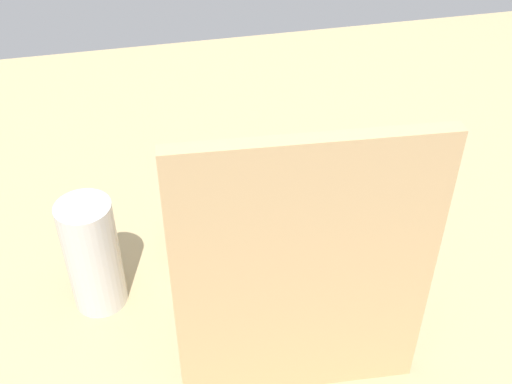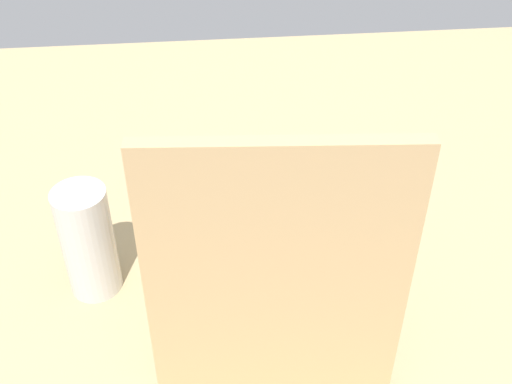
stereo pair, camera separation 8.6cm
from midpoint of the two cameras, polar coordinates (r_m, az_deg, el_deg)
The scene contains 8 objects.
ground_plane at distance 102.15cm, azimuth -1.46°, elevation -4.33°, with size 180.00×140.00×3.00cm, color #9E8A62.
fruit_bowl at distance 97.06cm, azimuth -2.53°, elevation -3.40°, with size 25.99×25.99×6.32cm, color beige.
orange_front_left at distance 96.68cm, azimuth -4.29°, elevation 1.73°, with size 7.78×7.78×7.78cm, color orange.
orange_front_right at distance 90.07cm, azimuth -5.66°, elevation -1.58°, with size 7.78×7.78×7.78cm, color orange.
orange_center at distance 91.31cm, azimuth 0.84°, elevation -0.71°, with size 7.78×7.78×7.78cm, color orange.
banana_bunch at distance 89.29cm, azimuth -3.02°, elevation -0.66°, with size 18.17×12.32×10.60cm.
cutting_board at distance 69.04cm, azimuth 0.73°, elevation -7.83°, with size 28.00×1.80×36.00cm, color tan.
thermos_tumbler at distance 89.18cm, azimuth -16.90°, elevation -5.46°, with size 7.18×7.18×16.82cm, color beige.
Camera 1 is at (17.67, 73.02, 67.96)cm, focal length 45.43 mm.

